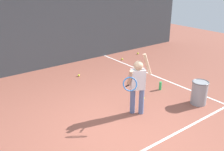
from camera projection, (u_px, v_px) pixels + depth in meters
name	position (u px, v px, depth m)	size (l,w,h in m)	color
ground_plane	(121.00, 133.00, 4.90)	(20.00, 20.00, 0.00)	brown
court_line_baseline	(145.00, 150.00, 4.42)	(9.00, 0.05, 0.00)	white
court_line_sideline	(173.00, 83.00, 7.15)	(0.05, 9.00, 0.00)	white
back_fence_windscreen	(30.00, 24.00, 7.60)	(12.68, 0.08, 2.93)	#383D42
fence_post_1	(29.00, 22.00, 7.62)	(0.09, 0.09, 3.08)	slate
fence_post_2	(168.00, 7.00, 11.09)	(0.09, 0.09, 3.08)	slate
tennis_player	(137.00, 83.00, 5.33)	(0.87, 0.55, 1.35)	slate
ball_hopper	(199.00, 92.00, 5.92)	(0.38, 0.38, 0.56)	gray
water_bottle	(160.00, 86.00, 6.71)	(0.07, 0.07, 0.22)	green
tennis_ball_0	(143.00, 98.00, 6.21)	(0.07, 0.07, 0.07)	#CCE033
tennis_ball_1	(122.00, 59.00, 9.11)	(0.07, 0.07, 0.07)	#CCE033
tennis_ball_6	(138.00, 53.00, 9.77)	(0.07, 0.07, 0.07)	#CCE033
tennis_ball_8	(79.00, 75.00, 7.63)	(0.07, 0.07, 0.07)	#CCE033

